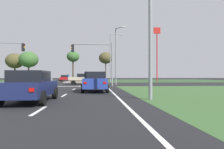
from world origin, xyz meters
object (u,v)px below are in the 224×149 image
object	(u,v)px
car_silver_second	(36,79)
treeline_fifth	(106,58)
car_blue_near	(95,81)
treeline_fourth	(73,57)
traffic_signal_near_right	(97,56)
street_lamp_near	(148,16)
street_lamp_second	(117,53)
traffic_signal_near_left	(0,55)
treeline_third	(29,60)
pedestrian_at_median	(68,77)
car_beige_sixth	(83,79)
car_red_fifth	(65,78)
car_navy_third	(31,86)
street_lamp_third	(112,55)
fastfood_pole_sign	(157,43)
treeline_second	(15,61)

from	to	relation	value
car_silver_second	treeline_fifth	size ratio (longest dim) A/B	0.53
car_blue_near	treeline_fourth	distance (m)	44.15
traffic_signal_near_right	treeline_fourth	bearing A→B (deg)	100.92
street_lamp_near	street_lamp_second	distance (m)	18.71
traffic_signal_near_left	street_lamp_near	bearing A→B (deg)	-45.49
traffic_signal_near_left	treeline_third	world-z (taller)	treeline_third
pedestrian_at_median	traffic_signal_near_right	bearing A→B (deg)	61.38
car_blue_near	car_beige_sixth	xyz separation A→B (m)	(-1.83, 13.87, 0.00)
street_lamp_near	pedestrian_at_median	xyz separation A→B (m)	(-8.21, 29.96, -3.35)
car_red_fifth	traffic_signal_near_left	distance (m)	26.99
car_navy_third	traffic_signal_near_left	distance (m)	17.60
car_blue_near	traffic_signal_near_right	size ratio (longest dim) A/B	0.82
traffic_signal_near_left	pedestrian_at_median	world-z (taller)	traffic_signal_near_left
car_silver_second	treeline_third	distance (m)	31.92
car_navy_third	street_lamp_third	world-z (taller)	street_lamp_third
fastfood_pole_sign	treeline_fifth	distance (m)	15.84
car_red_fifth	treeline_second	size ratio (longest dim) A/B	0.53
street_lamp_third	fastfood_pole_sign	world-z (taller)	fastfood_pole_sign
street_lamp_near	treeline_fifth	bearing A→B (deg)	89.86
car_beige_sixth	treeline_second	xyz separation A→B (m)	(-22.69, 33.81, 5.03)
car_silver_second	street_lamp_second	xyz separation A→B (m)	(11.84, -1.30, 3.88)
treeline_second	traffic_signal_near_right	bearing A→B (deg)	-57.68
car_blue_near	street_lamp_near	xyz separation A→B (m)	(2.88, -5.83, 3.69)
treeline_fourth	traffic_signal_near_right	bearing A→B (deg)	-79.08
car_navy_third	fastfood_pole_sign	bearing A→B (deg)	65.75
pedestrian_at_median	treeline_fifth	bearing A→B (deg)	-160.65
treeline_second	car_silver_second	bearing A→B (deg)	-64.82
car_beige_sixth	street_lamp_second	xyz separation A→B (m)	(4.90, -0.99, 3.84)
street_lamp_second	treeline_fifth	distance (m)	31.49
fastfood_pole_sign	car_blue_near	bearing A→B (deg)	-114.07
car_beige_sixth	street_lamp_second	size ratio (longest dim) A/B	0.50
street_lamp_third	treeline_fourth	distance (m)	21.35
car_navy_third	street_lamp_third	xyz separation A→B (m)	(6.30, 30.85, 4.71)
street_lamp_third	treeline_fifth	distance (m)	20.06
car_beige_sixth	treeline_third	bearing A→B (deg)	30.10
car_silver_second	street_lamp_second	size ratio (longest dim) A/B	0.54
car_navy_third	treeline_third	bearing A→B (deg)	107.72
car_navy_third	traffic_signal_near_right	size ratio (longest dim) A/B	0.78
car_navy_third	car_beige_sixth	bearing A→B (deg)	86.45
traffic_signal_near_right	traffic_signal_near_left	bearing A→B (deg)	180.00
car_silver_second	car_navy_third	xyz separation A→B (m)	(5.67, -20.74, -0.00)
treeline_second	treeline_fifth	distance (m)	27.73
street_lamp_near	car_red_fifth	bearing A→B (deg)	104.43
street_lamp_near	fastfood_pole_sign	bearing A→B (deg)	72.45
street_lamp_third	pedestrian_at_median	xyz separation A→B (m)	(-8.54, -0.15, -4.33)
fastfood_pole_sign	treeline_fourth	distance (m)	23.97
car_silver_second	fastfood_pole_sign	distance (m)	34.55
car_silver_second	traffic_signal_near_left	xyz separation A→B (m)	(-2.61, -5.50, 3.02)
car_navy_third	pedestrian_at_median	size ratio (longest dim) A/B	2.50
treeline_second	street_lamp_third	bearing A→B (deg)	-40.17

